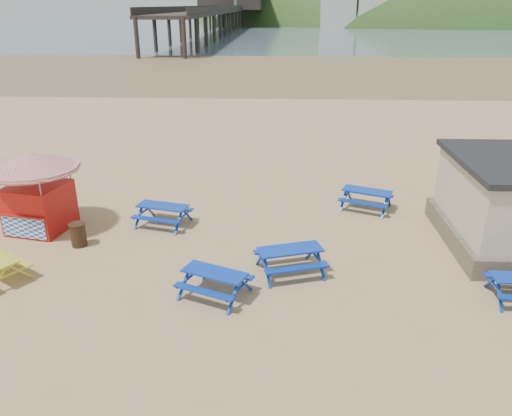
# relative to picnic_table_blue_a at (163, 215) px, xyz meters

# --- Properties ---
(ground) EXTENTS (400.00, 400.00, 0.00)m
(ground) POSITION_rel_picnic_table_blue_a_xyz_m (3.63, -2.06, -0.41)
(ground) COLOR tan
(ground) RESTS_ON ground
(wet_sand) EXTENTS (400.00, 400.00, 0.00)m
(wet_sand) POSITION_rel_picnic_table_blue_a_xyz_m (3.63, 52.94, -0.40)
(wet_sand) COLOR olive
(wet_sand) RESTS_ON ground
(sea) EXTENTS (400.00, 400.00, 0.00)m
(sea) POSITION_rel_picnic_table_blue_a_xyz_m (3.63, 167.94, -0.40)
(sea) COLOR #4C5F6C
(sea) RESTS_ON ground
(picnic_table_blue_a) EXTENTS (2.26, 1.99, 0.81)m
(picnic_table_blue_a) POSITION_rel_picnic_table_blue_a_xyz_m (0.00, 0.00, 0.00)
(picnic_table_blue_a) COLOR #071293
(picnic_table_blue_a) RESTS_ON ground
(picnic_table_blue_b) EXTENTS (2.44, 2.24, 0.83)m
(picnic_table_blue_b) POSITION_rel_picnic_table_blue_a_xyz_m (8.08, 2.02, 0.01)
(picnic_table_blue_b) COLOR #071293
(picnic_table_blue_b) RESTS_ON ground
(picnic_table_blue_d) EXTENTS (2.33, 2.13, 0.79)m
(picnic_table_blue_d) POSITION_rel_picnic_table_blue_a_xyz_m (2.63, -4.95, -0.01)
(picnic_table_blue_d) COLOR #071293
(picnic_table_blue_d) RESTS_ON ground
(picnic_table_blue_e) EXTENTS (2.41, 2.15, 0.84)m
(picnic_table_blue_e) POSITION_rel_picnic_table_blue_a_xyz_m (4.84, -3.48, 0.02)
(picnic_table_blue_e) COLOR #071293
(picnic_table_blue_e) RESTS_ON ground
(ice_cream_kiosk) EXTENTS (3.99, 3.99, 3.02)m
(ice_cream_kiosk) POSITION_rel_picnic_table_blue_a_xyz_m (-4.51, -0.62, 1.50)
(ice_cream_kiosk) COLOR #B21310
(ice_cream_kiosk) RESTS_ON ground
(litter_bin) EXTENTS (0.58, 0.58, 0.85)m
(litter_bin) POSITION_rel_picnic_table_blue_a_xyz_m (-2.58, -1.94, 0.03)
(litter_bin) COLOR #311B12
(litter_bin) RESTS_ON ground
(pier) EXTENTS (24.00, 220.00, 39.29)m
(pier) POSITION_rel_picnic_table_blue_a_xyz_m (-14.36, 176.17, 5.06)
(pier) COLOR black
(pier) RESTS_ON ground
(headland_town) EXTENTS (264.00, 144.00, 108.00)m
(headland_town) POSITION_rel_picnic_table_blue_a_xyz_m (93.63, 227.62, -10.31)
(headland_town) COLOR #2D4C1E
(headland_town) RESTS_ON ground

